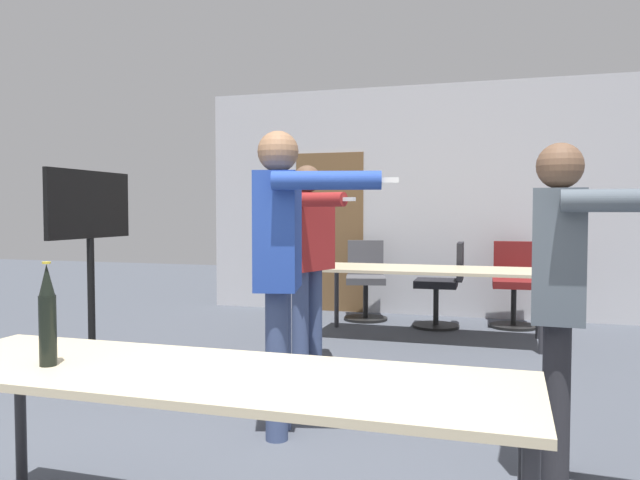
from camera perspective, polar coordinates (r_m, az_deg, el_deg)
back_wall at (r=7.90m, az=8.46°, el=3.49°), size 5.44×0.12×2.86m
conference_table_near at (r=2.35m, az=-10.28°, el=-13.14°), size 2.33×0.70×0.72m
conference_table_far at (r=6.40m, az=9.91°, el=-3.04°), size 2.25×0.84×0.72m
tv_screen at (r=5.48m, az=-20.27°, el=-0.62°), size 0.44×1.02×1.63m
person_center_tall at (r=3.16m, az=21.19°, el=-3.36°), size 0.74×0.63×1.62m
person_far_watching at (r=5.15m, az=-1.06°, el=-0.62°), size 0.72×0.81×1.68m
person_right_polo at (r=3.59m, az=-3.60°, el=-1.03°), size 0.88×0.60×1.76m
office_chair_near_pushed at (r=7.36m, az=17.28°, el=-4.07°), size 0.52×0.56×0.95m
office_chair_far_left at (r=7.08m, az=11.18°, el=-4.25°), size 0.56×0.52×0.95m
office_chair_far_right at (r=7.53m, az=4.19°, el=-3.87°), size 0.56×0.61×0.94m
beer_bottle at (r=2.55m, az=-23.65°, el=-6.45°), size 0.06×0.06×0.39m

